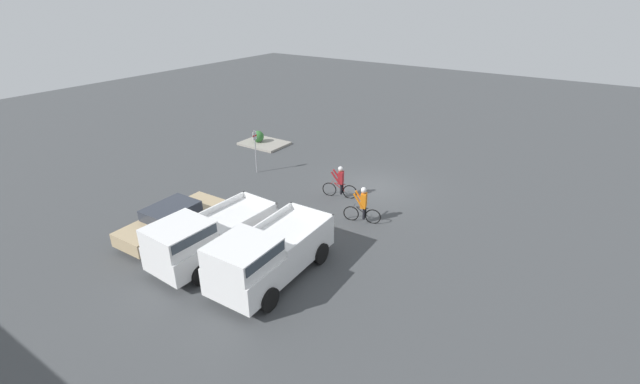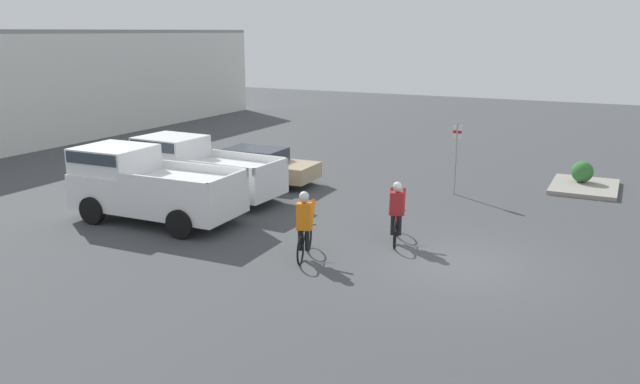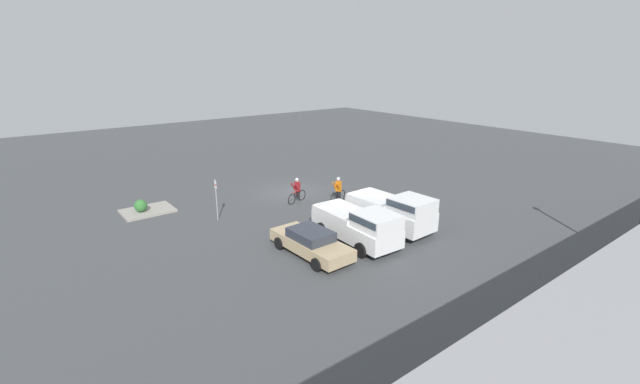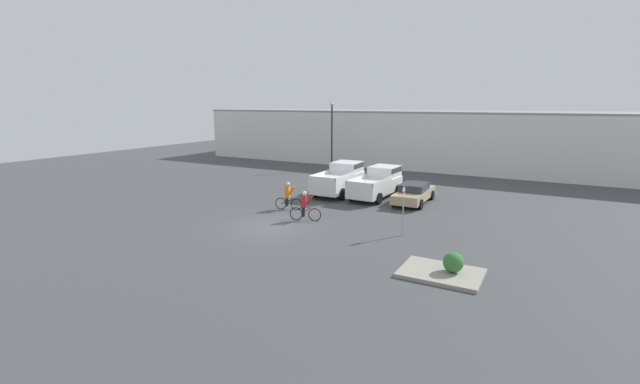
{
  "view_description": "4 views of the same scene",
  "coord_description": "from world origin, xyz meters",
  "px_view_note": "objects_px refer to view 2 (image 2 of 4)",
  "views": [
    {
      "loc": [
        -9.26,
        19.07,
        9.6
      ],
      "look_at": [
        0.68,
        4.25,
        1.2
      ],
      "focal_mm": 24.0,
      "sensor_mm": 36.0,
      "label": 1
    },
    {
      "loc": [
        -14.55,
        -3.36,
        5.61
      ],
      "look_at": [
        0.68,
        4.25,
        1.2
      ],
      "focal_mm": 35.0,
      "sensor_mm": 36.0,
      "label": 2
    },
    {
      "loc": [
        16.54,
        24.73,
        9.33
      ],
      "look_at": [
        0.68,
        4.25,
        1.2
      ],
      "focal_mm": 24.0,
      "sensor_mm": 36.0,
      "label": 3
    },
    {
      "loc": [
        13.03,
        -18.01,
        6.57
      ],
      "look_at": [
        0.68,
        4.25,
        1.2
      ],
      "focal_mm": 24.0,
      "sensor_mm": 36.0,
      "label": 4
    }
  ],
  "objects_px": {
    "cyclist_0": "(397,212)",
    "cyclist_1": "(304,224)",
    "pickup_truck_1": "(197,167)",
    "pickup_truck_0": "(146,184)",
    "shrub": "(582,172)",
    "fire_lane_sign": "(456,152)",
    "sedan_0": "(256,165)"
  },
  "relations": [
    {
      "from": "cyclist_0",
      "to": "cyclist_1",
      "type": "bearing_deg",
      "value": 143.11
    },
    {
      "from": "pickup_truck_1",
      "to": "cyclist_1",
      "type": "bearing_deg",
      "value": -120.53
    },
    {
      "from": "pickup_truck_0",
      "to": "pickup_truck_1",
      "type": "xyz_separation_m",
      "value": [
        2.83,
        0.24,
        -0.07
      ]
    },
    {
      "from": "pickup_truck_0",
      "to": "pickup_truck_1",
      "type": "distance_m",
      "value": 2.84
    },
    {
      "from": "pickup_truck_1",
      "to": "shrub",
      "type": "relative_size",
      "value": 6.79
    },
    {
      "from": "pickup_truck_1",
      "to": "fire_lane_sign",
      "type": "bearing_deg",
      "value": -60.7
    },
    {
      "from": "pickup_truck_1",
      "to": "cyclist_0",
      "type": "bearing_deg",
      "value": -99.92
    },
    {
      "from": "cyclist_1",
      "to": "fire_lane_sign",
      "type": "distance_m",
      "value": 8.18
    },
    {
      "from": "cyclist_0",
      "to": "shrub",
      "type": "xyz_separation_m",
      "value": [
        9.06,
        -4.03,
        -0.29
      ]
    },
    {
      "from": "cyclist_0",
      "to": "shrub",
      "type": "bearing_deg",
      "value": -23.99
    },
    {
      "from": "cyclist_0",
      "to": "cyclist_1",
      "type": "xyz_separation_m",
      "value": [
        -2.22,
        1.67,
        0.04
      ]
    },
    {
      "from": "sedan_0",
      "to": "fire_lane_sign",
      "type": "relative_size",
      "value": 1.88
    },
    {
      "from": "sedan_0",
      "to": "shrub",
      "type": "bearing_deg",
      "value": -66.17
    },
    {
      "from": "cyclist_0",
      "to": "sedan_0",
      "type": "bearing_deg",
      "value": 59.9
    },
    {
      "from": "pickup_truck_1",
      "to": "shrub",
      "type": "height_order",
      "value": "pickup_truck_1"
    },
    {
      "from": "pickup_truck_0",
      "to": "sedan_0",
      "type": "height_order",
      "value": "pickup_truck_0"
    },
    {
      "from": "pickup_truck_0",
      "to": "fire_lane_sign",
      "type": "relative_size",
      "value": 2.05
    },
    {
      "from": "cyclist_1",
      "to": "shrub",
      "type": "relative_size",
      "value": 2.24
    },
    {
      "from": "pickup_truck_1",
      "to": "pickup_truck_0",
      "type": "bearing_deg",
      "value": -175.06
    },
    {
      "from": "pickup_truck_0",
      "to": "cyclist_0",
      "type": "xyz_separation_m",
      "value": [
        1.48,
        -7.47,
        -0.3
      ]
    },
    {
      "from": "cyclist_1",
      "to": "fire_lane_sign",
      "type": "bearing_deg",
      "value": -12.57
    },
    {
      "from": "cyclist_1",
      "to": "shrub",
      "type": "bearing_deg",
      "value": -26.8
    },
    {
      "from": "shrub",
      "to": "pickup_truck_0",
      "type": "bearing_deg",
      "value": 132.49
    },
    {
      "from": "pickup_truck_0",
      "to": "shrub",
      "type": "bearing_deg",
      "value": -47.51
    },
    {
      "from": "cyclist_0",
      "to": "fire_lane_sign",
      "type": "distance_m",
      "value": 5.78
    },
    {
      "from": "fire_lane_sign",
      "to": "cyclist_0",
      "type": "bearing_deg",
      "value": 178.92
    },
    {
      "from": "pickup_truck_0",
      "to": "pickup_truck_1",
      "type": "relative_size",
      "value": 0.98
    },
    {
      "from": "cyclist_0",
      "to": "fire_lane_sign",
      "type": "bearing_deg",
      "value": -1.08
    },
    {
      "from": "pickup_truck_0",
      "to": "sedan_0",
      "type": "bearing_deg",
      "value": -3.51
    },
    {
      "from": "sedan_0",
      "to": "cyclist_1",
      "type": "bearing_deg",
      "value": -139.3
    },
    {
      "from": "pickup_truck_0",
      "to": "cyclist_0",
      "type": "bearing_deg",
      "value": -78.81
    },
    {
      "from": "pickup_truck_1",
      "to": "sedan_0",
      "type": "distance_m",
      "value": 2.87
    }
  ]
}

